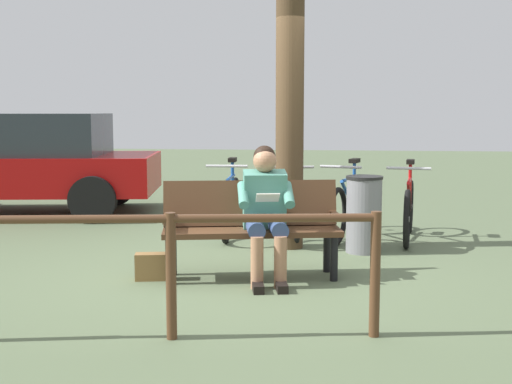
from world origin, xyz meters
name	(u,v)px	position (x,y,z in m)	size (l,w,h in m)	color
ground_plane	(240,273)	(0.00, 0.00, 0.00)	(40.00, 40.00, 0.00)	#566647
bench	(251,221)	(-0.12, 0.08, 0.51)	(1.66, 0.79, 0.87)	#51331E
person_reading	(266,207)	(-0.26, 0.22, 0.66)	(0.54, 0.82, 1.20)	#4C8C7A
handbag	(152,267)	(0.75, 0.34, 0.12)	(0.30, 0.14, 0.24)	olive
tree_trunk	(290,70)	(-0.37, -1.26, 1.94)	(0.31, 0.31, 3.89)	#4C3823
litter_bin	(364,214)	(-1.18, -1.09, 0.41)	(0.39, 0.39, 0.82)	slate
bicycle_blue	(409,210)	(-1.72, -1.84, 0.36)	(0.48, 1.67, 0.94)	black
bicycle_green	(350,208)	(-1.04, -1.93, 0.36)	(0.62, 1.63, 0.94)	black
bicycle_purple	(287,208)	(-0.30, -1.83, 0.36)	(0.56, 1.65, 0.94)	black
bicycle_black	(231,206)	(0.39, -1.90, 0.36)	(0.48, 1.68, 0.94)	black
railing_fence	(171,253)	(0.18, 1.86, 0.58)	(2.75, 0.50, 0.85)	#51331E
parked_car	(16,161)	(3.80, -3.26, 0.77)	(4.43, 2.52, 1.47)	#A50C0C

